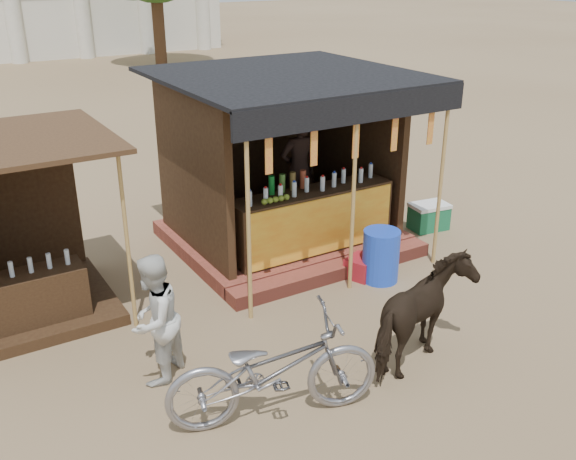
# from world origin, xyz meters

# --- Properties ---
(ground) EXTENTS (120.00, 120.00, 0.00)m
(ground) POSITION_xyz_m (0.00, 0.00, 0.00)
(ground) COLOR #846B4C
(ground) RESTS_ON ground
(main_stall) EXTENTS (3.60, 3.61, 2.78)m
(main_stall) POSITION_xyz_m (1.03, 3.36, 1.03)
(main_stall) COLOR brown
(main_stall) RESTS_ON ground
(secondary_stall) EXTENTS (2.40, 2.40, 2.38)m
(secondary_stall) POSITION_xyz_m (-3.17, 3.24, 0.85)
(secondary_stall) COLOR #3A2715
(secondary_stall) RESTS_ON ground
(cow) EXTENTS (1.64, 1.17, 1.26)m
(cow) POSITION_xyz_m (0.58, -0.38, 0.63)
(cow) COLOR black
(cow) RESTS_ON ground
(motorbike) EXTENTS (2.30, 1.32, 1.14)m
(motorbike) POSITION_xyz_m (-1.33, -0.30, 0.57)
(motorbike) COLOR gray
(motorbike) RESTS_ON ground
(bystander) EXTENTS (0.92, 0.90, 1.49)m
(bystander) POSITION_xyz_m (-2.09, 0.94, 0.75)
(bystander) COLOR beige
(bystander) RESTS_ON ground
(blue_barrel) EXTENTS (0.54, 0.54, 0.77)m
(blue_barrel) POSITION_xyz_m (1.52, 1.53, 0.39)
(blue_barrel) COLOR blue
(blue_barrel) RESTS_ON ground
(red_crate) EXTENTS (0.53, 0.51, 0.30)m
(red_crate) POSITION_xyz_m (1.35, 1.75, 0.15)
(red_crate) COLOR maroon
(red_crate) RESTS_ON ground
(cooler) EXTENTS (0.69, 0.52, 0.46)m
(cooler) POSITION_xyz_m (3.46, 2.60, 0.23)
(cooler) COLOR #16663E
(cooler) RESTS_ON ground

